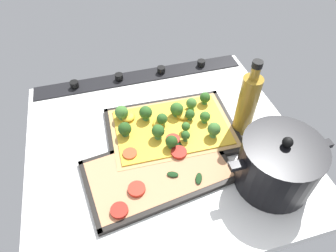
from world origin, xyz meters
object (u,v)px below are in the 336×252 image
object	(u,v)px
veggie_pizza_back	(157,170)
oil_bottle	(247,104)
baking_tray_front	(171,130)
broccoli_pizza	(170,125)
baking_tray_back	(158,172)
cooking_pot	(278,164)

from	to	relation	value
veggie_pizza_back	oil_bottle	world-z (taller)	oil_bottle
baking_tray_front	oil_bottle	bearing A→B (deg)	166.73
broccoli_pizza	baking_tray_back	bearing A→B (deg)	62.38
baking_tray_front	baking_tray_back	size ratio (longest dim) A/B	0.96
broccoli_pizza	baking_tray_back	size ratio (longest dim) A/B	0.89
broccoli_pizza	oil_bottle	xyz separation A→B (cm)	(-20.18, 5.26, 7.64)
baking_tray_front	veggie_pizza_back	size ratio (longest dim) A/B	1.03
broccoli_pizza	oil_bottle	world-z (taller)	oil_bottle
veggie_pizza_back	baking_tray_front	bearing A→B (deg)	-120.54
oil_bottle	broccoli_pizza	bearing A→B (deg)	-14.60
broccoli_pizza	veggie_pizza_back	world-z (taller)	broccoli_pizza
veggie_pizza_back	oil_bottle	bearing A→B (deg)	-163.37
broccoli_pizza	cooking_pot	world-z (taller)	cooking_pot
broccoli_pizza	veggie_pizza_back	size ratio (longest dim) A/B	0.96
baking_tray_front	veggie_pizza_back	world-z (taller)	veggie_pizza_back
baking_tray_back	baking_tray_front	bearing A→B (deg)	-119.71
broccoli_pizza	veggie_pizza_back	xyz separation A→B (cm)	(7.29, 13.46, -1.16)
broccoli_pizza	veggie_pizza_back	bearing A→B (deg)	61.57
broccoli_pizza	oil_bottle	distance (cm)	22.21
veggie_pizza_back	cooking_pot	xyz separation A→B (cm)	(-26.99, 10.22, 5.88)
baking_tray_front	oil_bottle	distance (cm)	22.52
broccoli_pizza	baking_tray_back	distance (cm)	15.42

